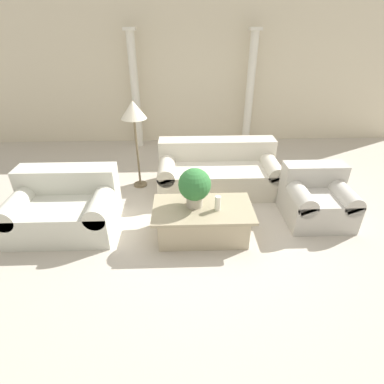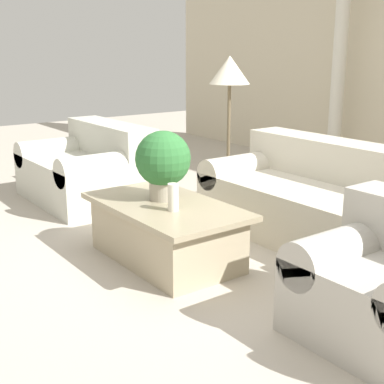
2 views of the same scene
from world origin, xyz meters
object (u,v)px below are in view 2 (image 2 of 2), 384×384
Objects in this scene: sofa_long at (322,200)px; coffee_table at (166,231)px; loveseat at (89,168)px; potted_plant at (163,161)px; floor_lamp at (230,77)px.

sofa_long is 1.53× the size of coffee_table.
coffee_table is at bearing -8.76° from loveseat.
sofa_long is at bearing 25.18° from loveseat.
coffee_table is 0.52m from potted_plant.
coffee_table is at bearing -55.35° from floor_lamp.
potted_plant is at bearing -7.52° from loveseat.
potted_plant is (-0.45, -1.28, 0.41)m from sofa_long.
floor_lamp is (0.88, 1.16, 0.94)m from loveseat.
loveseat is 0.93× the size of floor_lamp.
floor_lamp is at bearing 175.11° from sofa_long.
loveseat is 1.74m from floor_lamp.
sofa_long is 1.39m from coffee_table.
coffee_table is at bearing -27.73° from potted_plant.
floor_lamp is at bearing 124.65° from coffee_table.
loveseat is 2.63× the size of potted_plant.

